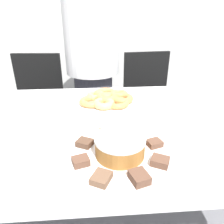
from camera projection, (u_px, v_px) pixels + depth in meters
table at (99, 138)px, 1.03m from camera, size 1.64×0.94×0.74m
person_standing at (93, 66)px, 1.66m from camera, size 0.40×0.40×1.57m
office_chair_left at (38, 113)px, 1.84m from camera, size 0.47×0.47×0.88m
office_chair_right at (149, 109)px, 1.91m from camera, size 0.48×0.48×0.88m
plate_cake at (120, 155)px, 0.76m from camera, size 0.39×0.39×0.01m
plate_donuts at (107, 102)px, 1.19m from camera, size 0.36×0.36×0.01m
frosted_cake at (120, 146)px, 0.75m from camera, size 0.17×0.17×0.07m
lamington_0 at (81, 161)px, 0.71m from camera, size 0.06×0.06×0.02m
lamington_1 at (103, 178)px, 0.64m from camera, size 0.07×0.08×0.02m
lamington_2 at (139, 177)px, 0.64m from camera, size 0.07×0.07×0.03m
lamington_3 at (160, 161)px, 0.71m from camera, size 0.07×0.07×0.02m
lamington_4 at (154, 143)px, 0.81m from camera, size 0.06×0.06×0.02m
lamington_5 at (132, 133)px, 0.87m from camera, size 0.06×0.06×0.02m
lamington_6 at (106, 132)px, 0.87m from camera, size 0.06×0.06×0.02m
lamington_7 at (85, 143)px, 0.81m from camera, size 0.07×0.07×0.02m
donut_0 at (107, 98)px, 1.18m from camera, size 0.12×0.12×0.04m
donut_1 at (106, 94)px, 1.24m from camera, size 0.13×0.13×0.04m
donut_2 at (96, 96)px, 1.22m from camera, size 0.11×0.11×0.03m
donut_3 at (91, 101)px, 1.15m from camera, size 0.13×0.13×0.03m
donut_4 at (104, 104)px, 1.11m from camera, size 0.11×0.11×0.04m
donut_5 at (117, 103)px, 1.13m from camera, size 0.13×0.13×0.03m
donut_6 at (122, 99)px, 1.18m from camera, size 0.12×0.12×0.04m
donut_7 at (119, 94)px, 1.25m from camera, size 0.11×0.11×0.03m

